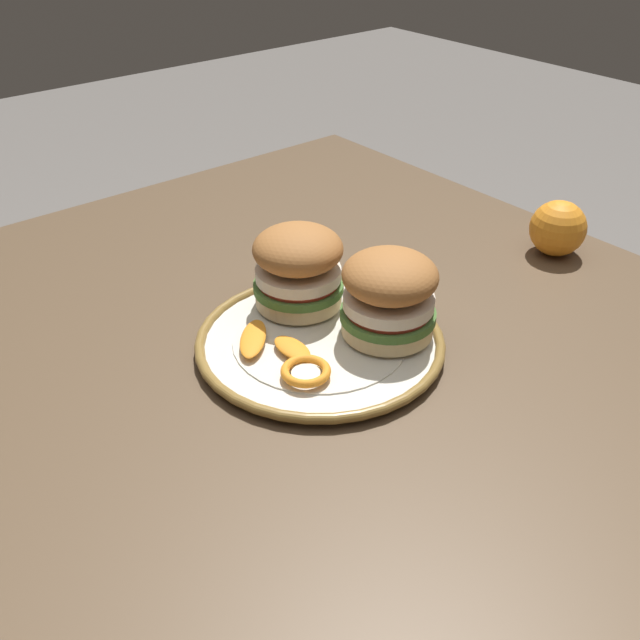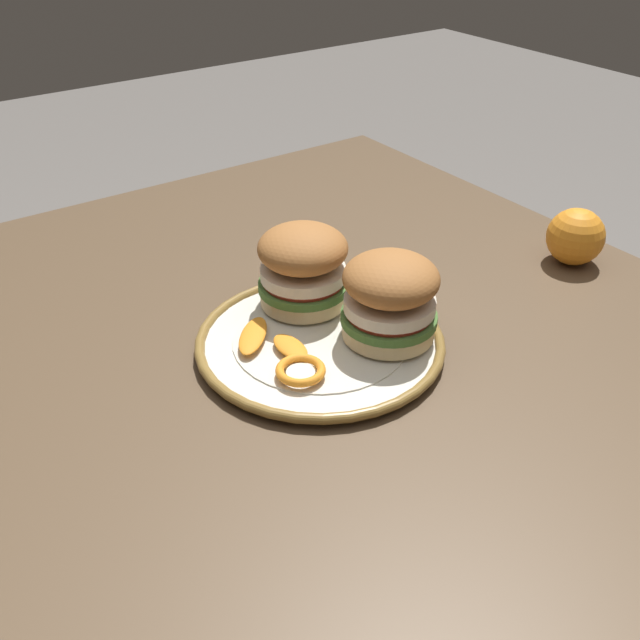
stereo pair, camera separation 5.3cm
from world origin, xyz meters
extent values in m
cube|color=brown|center=(0.00, 0.00, 0.75)|extent=(1.15, 0.95, 0.03)
cube|color=brown|center=(-0.52, 0.41, 0.37)|extent=(0.06, 0.06, 0.73)
cylinder|color=silver|center=(-0.01, -0.03, 0.77)|extent=(0.27, 0.27, 0.01)
torus|color=olive|center=(-0.01, -0.03, 0.77)|extent=(0.29, 0.29, 0.01)
cylinder|color=silver|center=(-0.01, -0.03, 0.78)|extent=(0.20, 0.20, 0.00)
cylinder|color=beige|center=(-0.09, 0.00, 0.79)|extent=(0.11, 0.11, 0.02)
cylinder|color=#477033|center=(-0.09, 0.00, 0.80)|extent=(0.11, 0.11, 0.01)
cylinder|color=#BC3828|center=(-0.09, 0.00, 0.81)|extent=(0.10, 0.10, 0.01)
cylinder|color=silver|center=(-0.09, 0.00, 0.82)|extent=(0.10, 0.10, 0.01)
ellipsoid|color=#A36633|center=(-0.09, 0.00, 0.85)|extent=(0.14, 0.14, 0.05)
cylinder|color=beige|center=(0.03, 0.04, 0.79)|extent=(0.11, 0.11, 0.02)
cylinder|color=#477033|center=(0.03, 0.04, 0.80)|extent=(0.11, 0.11, 0.01)
cylinder|color=#BC3828|center=(0.03, 0.04, 0.81)|extent=(0.10, 0.10, 0.01)
cylinder|color=silver|center=(0.03, 0.04, 0.82)|extent=(0.10, 0.10, 0.01)
ellipsoid|color=#A36633|center=(0.03, 0.04, 0.85)|extent=(0.14, 0.14, 0.05)
torus|color=orange|center=(0.03, -0.09, 0.79)|extent=(0.07, 0.07, 0.01)
cylinder|color=#F4E5C6|center=(0.03, -0.09, 0.78)|extent=(0.03, 0.03, 0.00)
ellipsoid|color=orange|center=(-0.01, -0.07, 0.78)|extent=(0.06, 0.03, 0.01)
ellipsoid|color=orange|center=(-0.06, -0.09, 0.78)|extent=(0.08, 0.07, 0.01)
sphere|color=orange|center=(0.01, 0.38, 0.80)|extent=(0.08, 0.08, 0.08)
camera|label=1|loc=(0.52, -0.47, 1.26)|focal=41.16mm
camera|label=2|loc=(0.56, -0.43, 1.26)|focal=41.16mm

